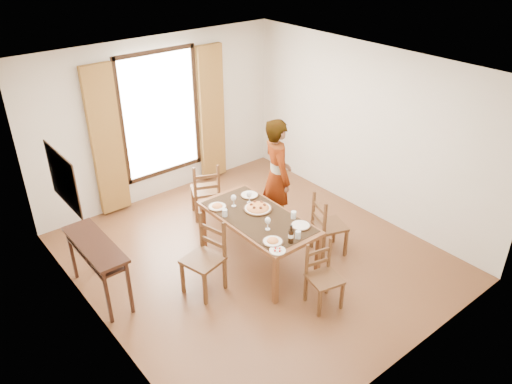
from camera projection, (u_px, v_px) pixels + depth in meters
ground at (254, 256)px, 7.19m from camera, size 5.00×5.00×0.00m
room_shell at (248, 156)px, 6.52m from camera, size 4.60×5.10×2.74m
console_table at (96, 251)px, 6.14m from camera, size 0.38×1.20×0.80m
dining_table at (258, 221)px, 6.74m from camera, size 0.86×1.71×0.76m
chair_west at (205, 259)px, 6.34m from camera, size 0.55×0.55×1.01m
chair_north at (206, 192)px, 7.93m from camera, size 0.57×0.57×0.97m
chair_south at (323, 278)px, 6.13m from camera, size 0.45×0.45×0.85m
chair_east at (328, 226)px, 7.07m from camera, size 0.53×0.53×0.94m
man at (277, 176)px, 7.41m from camera, size 0.93×0.85×1.81m
plate_sw at (273, 240)px, 6.16m from camera, size 0.27×0.27×0.05m
plate_se at (301, 224)px, 6.48m from camera, size 0.27×0.27×0.05m
plate_nw at (217, 206)px, 6.90m from camera, size 0.27×0.27×0.05m
plate_ne at (249, 194)px, 7.19m from camera, size 0.27×0.27×0.05m
pasta_platter at (258, 206)px, 6.84m from camera, size 0.40×0.40×0.10m
caprese_plate at (278, 250)px, 6.00m from camera, size 0.20×0.20×0.04m
wine_glass_a at (268, 223)px, 6.38m from camera, size 0.08×0.08×0.18m
wine_glass_b at (249, 197)px, 6.98m from camera, size 0.08×0.08×0.18m
wine_glass_c at (234, 200)px, 6.90m from camera, size 0.08×0.08×0.18m
tumbler_a at (294, 215)px, 6.64m from camera, size 0.07×0.07×0.10m
tumbler_b at (225, 213)px, 6.69m from camera, size 0.07×0.07×0.10m
tumbler_c at (298, 235)px, 6.23m from camera, size 0.07×0.07×0.10m
wine_bottle at (291, 234)px, 6.11m from camera, size 0.07×0.07×0.25m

